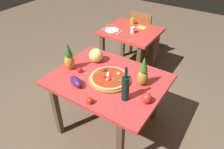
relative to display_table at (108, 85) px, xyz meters
name	(u,v)px	position (x,y,z in m)	size (l,w,h in m)	color
ground_plane	(109,124)	(0.00, 0.00, -0.65)	(10.00, 10.00, 0.00)	brown
display_table	(108,85)	(0.00, 0.00, 0.00)	(1.23, 0.96, 0.74)	brown
background_table	(131,37)	(-0.40, 1.25, -0.04)	(0.85, 0.76, 0.74)	brown
dining_chair	(142,31)	(-0.49, 1.85, -0.17)	(0.41, 0.41, 0.85)	#985D2E
pizza_board	(109,80)	(0.03, -0.02, 0.10)	(0.46, 0.46, 0.03)	#985D2E
pizza	(109,77)	(0.03, -0.02, 0.12)	(0.42, 0.42, 0.06)	#DBB063
wine_bottle	(125,88)	(0.32, -0.18, 0.22)	(0.08, 0.08, 0.36)	black
pineapple_left	(69,58)	(-0.47, -0.08, 0.23)	(0.12, 0.12, 0.34)	#C18C2B
pineapple_right	(143,73)	(0.36, 0.11, 0.23)	(0.11, 0.11, 0.33)	#AB912F
melon	(96,55)	(-0.32, 0.21, 0.17)	(0.17, 0.17, 0.17)	#ECDB70
bell_pepper	(147,98)	(0.51, -0.11, 0.13)	(0.10, 0.10, 0.11)	red
eggplant	(76,82)	(-0.22, -0.28, 0.13)	(0.20, 0.09, 0.09)	#471C57
tomato_beside_pepper	(80,70)	(-0.33, -0.08, 0.12)	(0.06, 0.06, 0.06)	red
tomato_at_corner	(90,101)	(0.08, -0.41, 0.12)	(0.06, 0.06, 0.06)	red
drinking_glass_juice	(133,21)	(-0.51, 1.49, 0.14)	(0.08, 0.08, 0.10)	orange
drinking_glass_water	(133,30)	(-0.34, 1.18, 0.13)	(0.07, 0.07, 0.09)	silver
dinner_plate	(112,30)	(-0.65, 1.08, 0.09)	(0.22, 0.22, 0.02)	white
fork_utensil	(105,28)	(-0.79, 1.08, 0.09)	(0.02, 0.18, 0.01)	silver
knife_utensil	(120,32)	(-0.51, 1.08, 0.09)	(0.02, 0.18, 0.01)	silver
napkin_folded	(142,27)	(-0.31, 1.44, 0.09)	(0.14, 0.12, 0.01)	yellow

